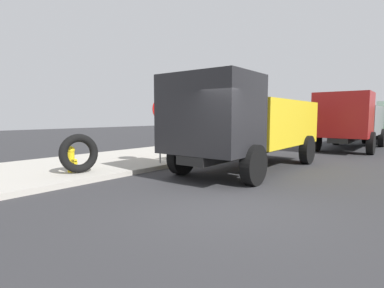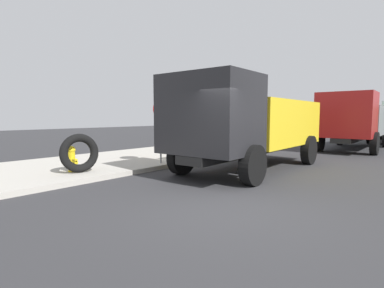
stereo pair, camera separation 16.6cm
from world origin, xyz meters
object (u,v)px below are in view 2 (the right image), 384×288
object	(u,v)px
fire_hydrant	(72,158)
dump_truck_yellow	(249,123)
stop_sign	(161,118)
dump_truck_gray	(355,120)
loose_tire	(79,153)

from	to	relation	value
fire_hydrant	dump_truck_yellow	world-z (taller)	dump_truck_yellow
dump_truck_yellow	stop_sign	bearing A→B (deg)	122.01
fire_hydrant	dump_truck_yellow	bearing A→B (deg)	-37.75
fire_hydrant	dump_truck_gray	world-z (taller)	dump_truck_gray
fire_hydrant	stop_sign	world-z (taller)	stop_sign
loose_tire	stop_sign	xyz separation A→B (m)	(2.83, -0.59, 1.02)
dump_truck_yellow	loose_tire	bearing A→B (deg)	144.22
stop_sign	dump_truck_yellow	world-z (taller)	dump_truck_yellow
fire_hydrant	loose_tire	distance (m)	0.36
fire_hydrant	dump_truck_yellow	size ratio (longest dim) A/B	0.11
stop_sign	loose_tire	bearing A→B (deg)	168.17
stop_sign	fire_hydrant	bearing A→B (deg)	162.85
fire_hydrant	dump_truck_gray	distance (m)	14.79
fire_hydrant	dump_truck_yellow	xyz separation A→B (m)	(4.56, -3.53, 1.04)
fire_hydrant	dump_truck_gray	size ratio (longest dim) A/B	0.11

